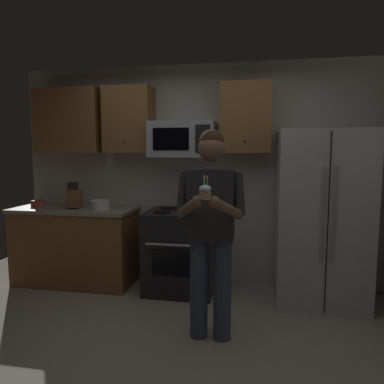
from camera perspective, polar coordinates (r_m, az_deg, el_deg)
name	(u,v)px	position (r m, az deg, el deg)	size (l,w,h in m)	color
ground_plane	(163,358)	(3.03, -4.66, -25.01)	(6.00, 6.00, 0.00)	#9E9384
wall_back	(199,175)	(4.31, 1.21, 2.71)	(4.40, 0.10, 2.60)	beige
oven_range	(181,251)	(4.10, -1.80, -9.41)	(0.76, 0.70, 0.93)	black
microwave	(183,140)	(4.06, -1.51, 8.41)	(0.74, 0.41, 0.40)	#9EA0A5
refrigerator	(321,218)	(3.93, 20.01, -3.91)	(0.90, 0.75, 1.80)	#B7BABF
cabinet_row_upper	(135,120)	(4.28, -9.08, 11.32)	(2.78, 0.36, 0.76)	brown
counter_left	(76,245)	(4.56, -18.10, -8.08)	(1.44, 0.66, 0.92)	brown
knife_block	(74,199)	(4.40, -18.40, -1.00)	(0.16, 0.15, 0.32)	brown
bowl_large_white	(100,204)	(4.26, -14.53, -1.94)	(0.22, 0.22, 0.10)	white
bowl_small_colored	(38,203)	(4.71, -23.52, -1.66)	(0.17, 0.17, 0.08)	#B24C3F
person	(211,223)	(2.94, 3.02, -5.03)	(0.60, 0.48, 1.76)	#383F59
cupcake	(205,192)	(2.57, 2.12, 0.05)	(0.09, 0.09, 0.17)	#A87F56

